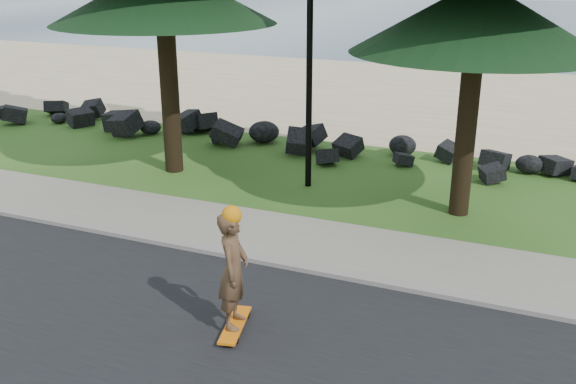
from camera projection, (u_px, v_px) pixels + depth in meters
name	position (u px, v px, depth m)	size (l,w,h in m)	color
ground	(248.00, 237.00, 12.18)	(160.00, 160.00, 0.00)	#2C551A
road	(96.00, 368.00, 8.27)	(160.00, 7.00, 0.02)	black
kerb	(226.00, 254.00, 11.38)	(160.00, 0.20, 0.10)	gray
sidewalk	(253.00, 232.00, 12.34)	(160.00, 2.00, 0.08)	gray
beach_sand	(412.00, 96.00, 24.76)	(160.00, 15.00, 0.01)	tan
ocean	(501.00, 19.00, 56.43)	(160.00, 58.00, 0.01)	#364F68
seawall_boulders	(340.00, 158.00, 17.04)	(60.00, 2.40, 1.10)	black
lamp_post	(310.00, 1.00, 13.54)	(0.25, 0.14, 8.14)	black
skateboarder	(233.00, 271.00, 8.80)	(0.53, 1.05, 1.89)	orange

